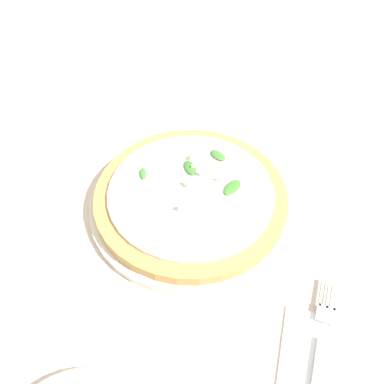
# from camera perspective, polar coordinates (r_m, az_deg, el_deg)

# --- Properties ---
(ground_plane) EXTENTS (6.00, 6.00, 0.00)m
(ground_plane) POSITION_cam_1_polar(r_m,az_deg,el_deg) (0.62, 0.22, 0.70)
(ground_plane) COLOR beige
(pizza_arugula_main) EXTENTS (0.32, 0.32, 0.05)m
(pizza_arugula_main) POSITION_cam_1_polar(r_m,az_deg,el_deg) (0.59, 0.01, -0.84)
(pizza_arugula_main) COLOR silver
(pizza_arugula_main) RESTS_ON ground_plane
(napkin) EXTENTS (0.15, 0.11, 0.01)m
(napkin) POSITION_cam_1_polar(r_m,az_deg,el_deg) (0.50, 18.63, -24.18)
(napkin) COLOR white
(napkin) RESTS_ON ground_plane
(fork) EXTENTS (0.21, 0.07, 0.00)m
(fork) POSITION_cam_1_polar(r_m,az_deg,el_deg) (0.50, 18.90, -23.14)
(fork) COLOR silver
(fork) RESTS_ON ground_plane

